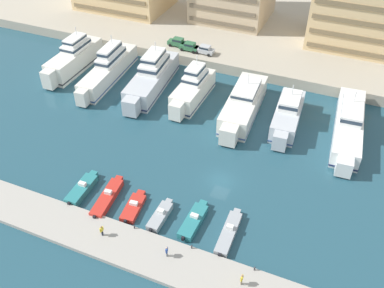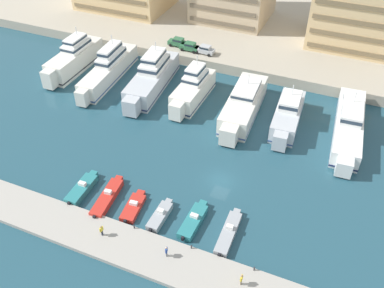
# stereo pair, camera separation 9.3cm
# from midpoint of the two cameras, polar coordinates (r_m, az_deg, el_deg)

# --- Properties ---
(ground_plane) EXTENTS (400.00, 400.00, 0.00)m
(ground_plane) POSITION_cam_midpoint_polar(r_m,az_deg,el_deg) (62.79, 3.89, -4.94)
(ground_plane) COLOR #234C5B
(quay_promenade) EXTENTS (180.00, 70.00, 2.12)m
(quay_promenade) POSITION_cam_midpoint_polar(r_m,az_deg,el_deg) (116.00, 15.30, 16.52)
(quay_promenade) COLOR #ADA38E
(quay_promenade) RESTS_ON ground
(pier_dock) EXTENTS (120.00, 5.94, 0.58)m
(pier_dock) POSITION_cam_midpoint_polar(r_m,az_deg,el_deg) (53.07, -2.15, -15.75)
(pier_dock) COLOR #A8A399
(pier_dock) RESTS_ON ground
(yacht_ivory_far_left) EXTENTS (4.18, 17.48, 8.34)m
(yacht_ivory_far_left) POSITION_cam_midpoint_polar(r_m,az_deg,el_deg) (90.81, -15.41, 10.96)
(yacht_ivory_far_left) COLOR silver
(yacht_ivory_far_left) RESTS_ON ground
(yacht_ivory_left) EXTENTS (4.81, 21.05, 8.18)m
(yacht_ivory_left) POSITION_cam_midpoint_polar(r_m,az_deg,el_deg) (85.98, -11.01, 9.86)
(yacht_ivory_left) COLOR silver
(yacht_ivory_left) RESTS_ON ground
(yacht_silver_mid_left) EXTENTS (6.31, 20.47, 8.42)m
(yacht_silver_mid_left) POSITION_cam_midpoint_polar(r_m,az_deg,el_deg) (81.92, -5.32, 8.94)
(yacht_silver_mid_left) COLOR silver
(yacht_silver_mid_left) RESTS_ON ground
(yacht_ivory_center_left) EXTENTS (4.33, 14.93, 8.17)m
(yacht_ivory_center_left) POSITION_cam_midpoint_polar(r_m,az_deg,el_deg) (78.05, 0.14, 7.35)
(yacht_ivory_center_left) COLOR silver
(yacht_ivory_center_left) RESTS_ON ground
(yacht_ivory_center) EXTENTS (5.76, 19.41, 6.65)m
(yacht_ivory_center) POSITION_cam_midpoint_polar(r_m,az_deg,el_deg) (74.92, 6.89, 5.24)
(yacht_ivory_center) COLOR silver
(yacht_ivory_center) RESTS_ON ground
(yacht_silver_center_right) EXTENTS (4.83, 15.43, 6.71)m
(yacht_silver_center_right) POSITION_cam_midpoint_polar(r_m,az_deg,el_deg) (73.71, 12.67, 3.79)
(yacht_silver_center_right) COLOR silver
(yacht_silver_center_right) RESTS_ON ground
(yacht_white_mid_right) EXTENTS (5.57, 22.17, 6.48)m
(yacht_white_mid_right) POSITION_cam_midpoint_polar(r_m,az_deg,el_deg) (74.48, 20.23, 2.42)
(yacht_white_mid_right) COLOR white
(yacht_white_mid_right) RESTS_ON ground
(motorboat_teal_far_left) EXTENTS (2.13, 6.93, 1.50)m
(motorboat_teal_far_left) POSITION_cam_midpoint_polar(r_m,az_deg,el_deg) (62.79, -14.39, -5.76)
(motorboat_teal_far_left) COLOR teal
(motorboat_teal_far_left) RESTS_ON ground
(motorboat_red_left) EXTENTS (2.52, 8.22, 1.51)m
(motorboat_red_left) POSITION_cam_midpoint_polar(r_m,az_deg,el_deg) (60.78, -11.15, -6.99)
(motorboat_red_left) COLOR red
(motorboat_red_left) RESTS_ON ground
(motorboat_red_mid_left) EXTENTS (2.51, 6.04, 1.19)m
(motorboat_red_mid_left) POSITION_cam_midpoint_polar(r_m,az_deg,el_deg) (59.17, -7.76, -8.30)
(motorboat_red_mid_left) COLOR red
(motorboat_red_mid_left) RESTS_ON ground
(motorboat_grey_center_left) EXTENTS (1.67, 5.90, 1.48)m
(motorboat_grey_center_left) POSITION_cam_midpoint_polar(r_m,az_deg,el_deg) (57.58, -4.22, -9.51)
(motorboat_grey_center_left) COLOR #9EA3A8
(motorboat_grey_center_left) RESTS_ON ground
(motorboat_teal_center) EXTENTS (2.03, 7.05, 1.40)m
(motorboat_teal_center) POSITION_cam_midpoint_polar(r_m,az_deg,el_deg) (56.90, 0.24, -10.17)
(motorboat_teal_center) COLOR teal
(motorboat_teal_center) RESTS_ON ground
(motorboat_grey_center_right) EXTENTS (1.90, 8.01, 1.46)m
(motorboat_grey_center_right) POSITION_cam_midpoint_polar(r_m,az_deg,el_deg) (55.87, 4.95, -11.69)
(motorboat_grey_center_right) COLOR #9EA3A8
(motorboat_grey_center_right) RESTS_ON ground
(car_green_far_left) EXTENTS (4.13, 1.98, 1.80)m
(car_green_far_left) POSITION_cam_midpoint_polar(r_m,az_deg,el_deg) (92.86, -1.85, 13.45)
(car_green_far_left) COLOR #2D6642
(car_green_far_left) RESTS_ON quay_promenade
(car_green_left) EXTENTS (4.17, 2.06, 1.80)m
(car_green_left) POSITION_cam_midpoint_polar(r_m,az_deg,el_deg) (90.99, -0.27, 12.90)
(car_green_left) COLOR #2D6642
(car_green_left) RESTS_ON quay_promenade
(car_silver_mid_left) EXTENTS (4.16, 2.04, 1.80)m
(car_silver_mid_left) POSITION_cam_midpoint_polar(r_m,az_deg,el_deg) (89.83, 1.75, 12.51)
(car_silver_mid_left) COLOR #B7BCC1
(car_silver_mid_left) RESTS_ON quay_promenade
(apartment_block_mid_left) EXTENTS (17.31, 14.80, 17.58)m
(apartment_block_mid_left) POSITION_cam_midpoint_polar(r_m,az_deg,el_deg) (97.69, 21.27, 16.65)
(apartment_block_mid_left) COLOR #E0BC84
(apartment_block_mid_left) RESTS_ON quay_promenade
(pedestrian_near_edge) EXTENTS (0.33, 0.64, 1.68)m
(pedestrian_near_edge) POSITION_cam_midpoint_polar(r_m,az_deg,el_deg) (52.68, -3.37, -14.01)
(pedestrian_near_edge) COLOR #4C515B
(pedestrian_near_edge) RESTS_ON pier_dock
(pedestrian_mid_deck) EXTENTS (0.29, 0.65, 1.68)m
(pedestrian_mid_deck) POSITION_cam_midpoint_polar(r_m,az_deg,el_deg) (55.68, -11.93, -11.13)
(pedestrian_mid_deck) COLOR #282D3D
(pedestrian_mid_deck) RESTS_ON pier_dock
(pedestrian_far_side) EXTENTS (0.24, 0.67, 1.73)m
(pedestrian_far_side) POSITION_cam_midpoint_polar(r_m,az_deg,el_deg) (50.69, 6.66, -17.42)
(pedestrian_far_side) COLOR #7A6B56
(pedestrian_far_side) RESTS_ON pier_dock
(bollard_west) EXTENTS (0.20, 0.20, 0.61)m
(bollard_west) POSITION_cam_midpoint_polar(r_m,az_deg,el_deg) (56.22, -7.68, -10.84)
(bollard_west) COLOR #2D2D33
(bollard_west) RESTS_ON pier_dock
(bollard_west_mid) EXTENTS (0.20, 0.20, 0.61)m
(bollard_west_mid) POSITION_cam_midpoint_polar(r_m,az_deg,el_deg) (53.80, -0.03, -13.50)
(bollard_west_mid) COLOR #2D2D33
(bollard_west_mid) RESTS_ON pier_dock
(bollard_east_mid) EXTENTS (0.20, 0.20, 0.61)m
(bollard_east_mid) POSITION_cam_midpoint_polar(r_m,az_deg,el_deg) (52.49, 8.35, -16.09)
(bollard_east_mid) COLOR #2D2D33
(bollard_east_mid) RESTS_ON pier_dock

